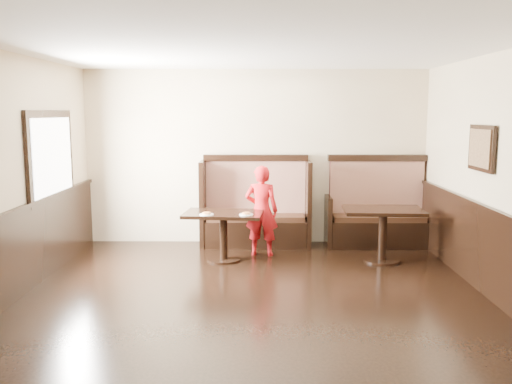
{
  "coord_description": "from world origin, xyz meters",
  "views": [
    {
      "loc": [
        0.07,
        -5.26,
        2.12
      ],
      "look_at": [
        0.01,
        2.35,
        1.0
      ],
      "focal_mm": 38.0,
      "sensor_mm": 36.0,
      "label": 1
    }
  ],
  "objects_px": {
    "booth_main": "(256,213)",
    "table_neighbor": "(383,222)",
    "child": "(262,211)",
    "booth_neighbor": "(377,216)",
    "table_main": "(223,224)"
  },
  "relations": [
    {
      "from": "table_main",
      "to": "table_neighbor",
      "type": "height_order",
      "value": "table_neighbor"
    },
    {
      "from": "booth_neighbor",
      "to": "table_main",
      "type": "distance_m",
      "value": 2.59
    },
    {
      "from": "table_neighbor",
      "to": "booth_main",
      "type": "bearing_deg",
      "value": 154.63
    },
    {
      "from": "table_neighbor",
      "to": "child",
      "type": "bearing_deg",
      "value": 172.21
    },
    {
      "from": "table_neighbor",
      "to": "child",
      "type": "distance_m",
      "value": 1.76
    },
    {
      "from": "child",
      "to": "booth_neighbor",
      "type": "bearing_deg",
      "value": -152.61
    },
    {
      "from": "booth_main",
      "to": "booth_neighbor",
      "type": "height_order",
      "value": "same"
    },
    {
      "from": "booth_neighbor",
      "to": "table_neighbor",
      "type": "relative_size",
      "value": 1.44
    },
    {
      "from": "booth_main",
      "to": "booth_neighbor",
      "type": "relative_size",
      "value": 1.06
    },
    {
      "from": "table_neighbor",
      "to": "booth_neighbor",
      "type": "bearing_deg",
      "value": 85.73
    },
    {
      "from": "booth_main",
      "to": "table_neighbor",
      "type": "xyz_separation_m",
      "value": [
        1.82,
        -0.99,
        0.05
      ]
    },
    {
      "from": "table_neighbor",
      "to": "table_main",
      "type": "bearing_deg",
      "value": -177.69
    },
    {
      "from": "booth_neighbor",
      "to": "child",
      "type": "height_order",
      "value": "booth_neighbor"
    },
    {
      "from": "booth_neighbor",
      "to": "table_main",
      "type": "relative_size",
      "value": 1.41
    },
    {
      "from": "booth_main",
      "to": "child",
      "type": "distance_m",
      "value": 0.68
    }
  ]
}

